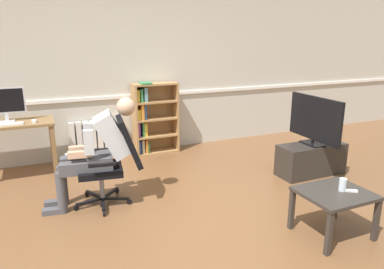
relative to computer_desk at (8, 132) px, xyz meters
name	(u,v)px	position (x,y,z in m)	size (l,w,h in m)	color
ground_plane	(212,223)	(1.88, -2.15, -0.63)	(18.00, 18.00, 0.00)	brown
back_wall	(137,68)	(1.88, 0.50, 0.72)	(12.00, 0.13, 2.70)	beige
computer_desk	(8,132)	(0.00, 0.00, 0.00)	(1.12, 0.57, 0.76)	olive
imac_monitor	(5,102)	(0.00, 0.08, 0.38)	(0.49, 0.14, 0.44)	silver
keyboard	(8,124)	(0.02, -0.14, 0.13)	(0.36, 0.12, 0.02)	white
computer_mouse	(34,121)	(0.32, -0.12, 0.14)	(0.06, 0.10, 0.03)	white
bookshelf	(152,118)	(2.03, 0.29, -0.06)	(0.71, 0.29, 1.15)	#AD7F4C
radiator	(97,139)	(1.17, 0.39, -0.33)	(0.79, 0.08, 0.59)	white
office_chair	(114,158)	(1.09, -1.28, -0.10)	(0.80, 0.62, 0.98)	black
person_seated	(98,149)	(0.93, -1.26, 0.01)	(1.05, 0.46, 1.20)	#4C4C51
tv_stand	(311,159)	(3.71, -1.50, -0.42)	(0.93, 0.37, 0.42)	#2D2823
tv_screen	(315,120)	(3.72, -1.50, 0.13)	(0.21, 0.95, 0.65)	black
coffee_table	(335,198)	(2.82, -2.80, -0.26)	(0.63, 0.55, 0.44)	#332D28
drinking_glass	(343,185)	(2.89, -2.81, -0.13)	(0.07, 0.07, 0.12)	silver
spare_remote	(349,191)	(2.93, -2.84, -0.18)	(0.04, 0.15, 0.02)	white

